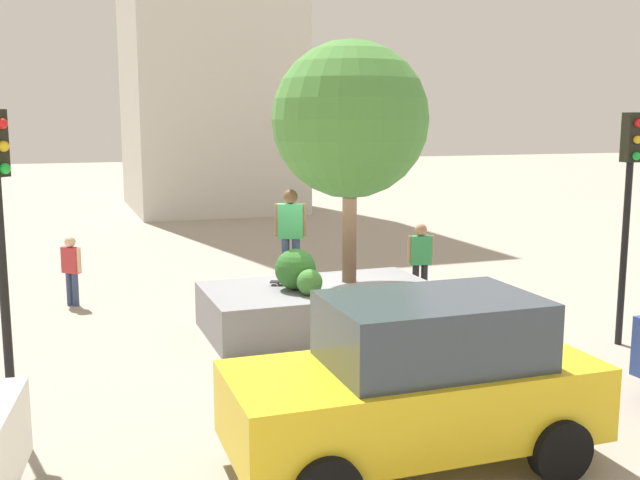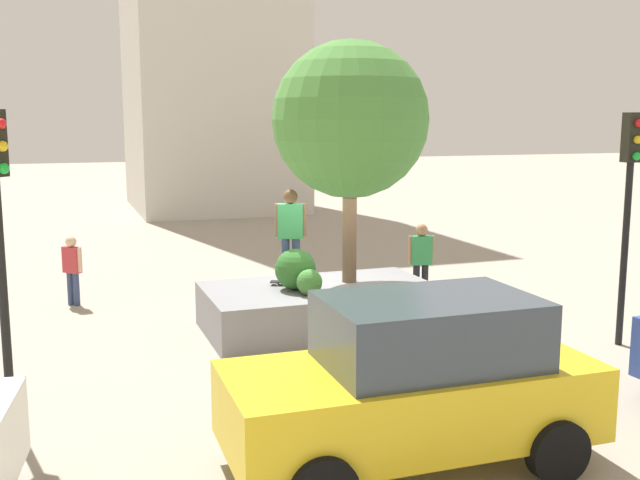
{
  "view_description": "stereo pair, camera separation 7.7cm",
  "coord_description": "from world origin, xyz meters",
  "px_view_note": "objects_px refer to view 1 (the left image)",
  "views": [
    {
      "loc": [
        4.88,
        13.06,
        3.99
      ],
      "look_at": [
        0.2,
        0.08,
        1.75
      ],
      "focal_mm": 41.51,
      "sensor_mm": 36.0,
      "label": 1
    },
    {
      "loc": [
        4.81,
        13.08,
        3.99
      ],
      "look_at": [
        0.2,
        0.08,
        1.75
      ],
      "focal_mm": 41.51,
      "sensor_mm": 36.0,
      "label": 2
    }
  ],
  "objects_px": {
    "skateboard": "(291,282)",
    "pedestrian_crossing": "(420,256)",
    "traffic_light_median": "(629,188)",
    "taxi_cab": "(418,381)",
    "planter_ledge": "(320,308)",
    "skateboarder": "(291,229)",
    "plaza_tree": "(350,120)",
    "passerby_with_bag": "(71,266)"
  },
  "relations": [
    {
      "from": "skateboard",
      "to": "planter_ledge",
      "type": "bearing_deg",
      "value": 149.12
    },
    {
      "from": "skateboarder",
      "to": "pedestrian_crossing",
      "type": "relative_size",
      "value": 1.03
    },
    {
      "from": "skateboarder",
      "to": "skateboard",
      "type": "bearing_deg",
      "value": -90.0
    },
    {
      "from": "plaza_tree",
      "to": "taxi_cab",
      "type": "distance_m",
      "value": 6.79
    },
    {
      "from": "taxi_cab",
      "to": "passerby_with_bag",
      "type": "distance_m",
      "value": 9.94
    },
    {
      "from": "plaza_tree",
      "to": "pedestrian_crossing",
      "type": "height_order",
      "value": "plaza_tree"
    },
    {
      "from": "plaza_tree",
      "to": "skateboarder",
      "type": "relative_size",
      "value": 2.61
    },
    {
      "from": "planter_ledge",
      "to": "plaza_tree",
      "type": "height_order",
      "value": "plaza_tree"
    },
    {
      "from": "planter_ledge",
      "to": "passerby_with_bag",
      "type": "relative_size",
      "value": 2.86
    },
    {
      "from": "skateboarder",
      "to": "pedestrian_crossing",
      "type": "bearing_deg",
      "value": -161.6
    },
    {
      "from": "skateboard",
      "to": "skateboarder",
      "type": "xyz_separation_m",
      "value": [
        0.0,
        0.0,
        1.04
      ]
    },
    {
      "from": "plaza_tree",
      "to": "skateboard",
      "type": "distance_m",
      "value": 3.3
    },
    {
      "from": "planter_ledge",
      "to": "pedestrian_crossing",
      "type": "bearing_deg",
      "value": -153.86
    },
    {
      "from": "plaza_tree",
      "to": "skateboard",
      "type": "xyz_separation_m",
      "value": [
        1.17,
        -0.08,
        -3.08
      ]
    },
    {
      "from": "planter_ledge",
      "to": "passerby_with_bag",
      "type": "distance_m",
      "value": 5.71
    },
    {
      "from": "traffic_light_median",
      "to": "skateboarder",
      "type": "bearing_deg",
      "value": -29.99
    },
    {
      "from": "passerby_with_bag",
      "to": "taxi_cab",
      "type": "bearing_deg",
      "value": 111.08
    },
    {
      "from": "skateboard",
      "to": "skateboarder",
      "type": "height_order",
      "value": "skateboarder"
    },
    {
      "from": "planter_ledge",
      "to": "traffic_light_median",
      "type": "xyz_separation_m",
      "value": [
        -4.74,
        2.72,
        2.41
      ]
    },
    {
      "from": "traffic_light_median",
      "to": "pedestrian_crossing",
      "type": "bearing_deg",
      "value": -65.78
    },
    {
      "from": "plaza_tree",
      "to": "skateboarder",
      "type": "distance_m",
      "value": 2.35
    },
    {
      "from": "plaza_tree",
      "to": "traffic_light_median",
      "type": "distance_m",
      "value": 5.14
    },
    {
      "from": "plaza_tree",
      "to": "taxi_cab",
      "type": "xyz_separation_m",
      "value": [
        1.54,
        5.91,
        -2.97
      ]
    },
    {
      "from": "skateboard",
      "to": "skateboarder",
      "type": "distance_m",
      "value": 1.04
    },
    {
      "from": "skateboard",
      "to": "passerby_with_bag",
      "type": "xyz_separation_m",
      "value": [
        3.94,
        -3.28,
        -0.02
      ]
    },
    {
      "from": "passerby_with_bag",
      "to": "pedestrian_crossing",
      "type": "distance_m",
      "value": 7.62
    },
    {
      "from": "traffic_light_median",
      "to": "pedestrian_crossing",
      "type": "height_order",
      "value": "traffic_light_median"
    },
    {
      "from": "skateboard",
      "to": "pedestrian_crossing",
      "type": "relative_size",
      "value": 0.47
    },
    {
      "from": "taxi_cab",
      "to": "skateboarder",
      "type": "bearing_deg",
      "value": -93.46
    },
    {
      "from": "passerby_with_bag",
      "to": "planter_ledge",
      "type": "bearing_deg",
      "value": 141.09
    },
    {
      "from": "skateboarder",
      "to": "taxi_cab",
      "type": "xyz_separation_m",
      "value": [
        0.36,
        6.0,
        -0.93
      ]
    },
    {
      "from": "taxi_cab",
      "to": "passerby_with_bag",
      "type": "xyz_separation_m",
      "value": [
        3.58,
        -9.28,
        -0.14
      ]
    },
    {
      "from": "taxi_cab",
      "to": "pedestrian_crossing",
      "type": "distance_m",
      "value": 8.04
    },
    {
      "from": "skateboarder",
      "to": "passerby_with_bag",
      "type": "height_order",
      "value": "skateboarder"
    },
    {
      "from": "taxi_cab",
      "to": "passerby_with_bag",
      "type": "height_order",
      "value": "taxi_cab"
    },
    {
      "from": "traffic_light_median",
      "to": "skateboard",
      "type": "bearing_deg",
      "value": -29.99
    },
    {
      "from": "skateboarder",
      "to": "taxi_cab",
      "type": "height_order",
      "value": "skateboarder"
    },
    {
      "from": "skateboarder",
      "to": "taxi_cab",
      "type": "bearing_deg",
      "value": 86.54
    },
    {
      "from": "plaza_tree",
      "to": "skateboard",
      "type": "bearing_deg",
      "value": -4.07
    },
    {
      "from": "planter_ledge",
      "to": "skateboard",
      "type": "xyz_separation_m",
      "value": [
        0.49,
        -0.29,
        0.48
      ]
    },
    {
      "from": "skateboard",
      "to": "taxi_cab",
      "type": "bearing_deg",
      "value": 86.54
    },
    {
      "from": "plaza_tree",
      "to": "skateboard",
      "type": "relative_size",
      "value": 5.67
    }
  ]
}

